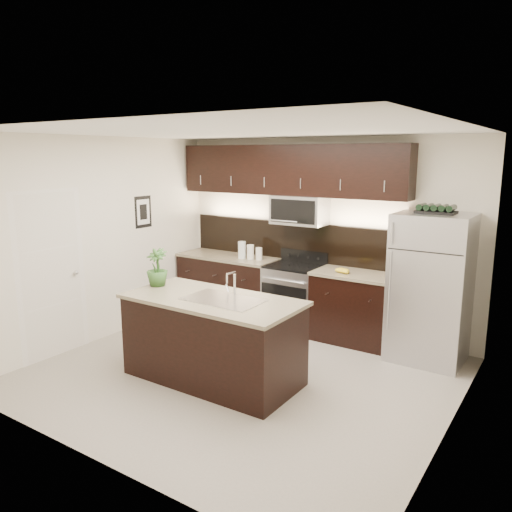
{
  "coord_description": "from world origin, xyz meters",
  "views": [
    {
      "loc": [
        3.07,
        -4.34,
        2.45
      ],
      "look_at": [
        -0.15,
        0.55,
        1.27
      ],
      "focal_mm": 35.0,
      "sensor_mm": 36.0,
      "label": 1
    }
  ],
  "objects": [
    {
      "name": "french_press",
      "position": [
        1.17,
        1.64,
        1.06
      ],
      "size": [
        0.12,
        0.12,
        0.34
      ],
      "rotation": [
        0.0,
        0.0,
        0.3
      ],
      "color": "silver",
      "rests_on": "counter_run"
    },
    {
      "name": "bananas",
      "position": [
        0.48,
        1.61,
        0.97
      ],
      "size": [
        0.24,
        0.21,
        0.06
      ],
      "primitive_type": "ellipsoid",
      "rotation": [
        0.0,
        0.0,
        -0.3
      ],
      "color": "yellow",
      "rests_on": "counter_run"
    },
    {
      "name": "island",
      "position": [
        -0.18,
        -0.27,
        0.47
      ],
      "size": [
        1.96,
        0.96,
        0.94
      ],
      "color": "black",
      "rests_on": "ground"
    },
    {
      "name": "ground",
      "position": [
        0.0,
        0.0,
        0.0
      ],
      "size": [
        4.5,
        4.5,
        0.0
      ],
      "primitive_type": "plane",
      "color": "gray",
      "rests_on": "ground"
    },
    {
      "name": "room_walls",
      "position": [
        -0.11,
        -0.04,
        1.7
      ],
      "size": [
        4.52,
        4.02,
        2.71
      ],
      "color": "silver",
      "rests_on": "ground"
    },
    {
      "name": "upper_fixtures",
      "position": [
        -0.43,
        1.84,
        2.14
      ],
      "size": [
        3.49,
        0.4,
        1.66
      ],
      "color": "black",
      "rests_on": "counter_run"
    },
    {
      "name": "canisters",
      "position": [
        -1.02,
        1.66,
        1.05
      ],
      "size": [
        0.38,
        0.16,
        0.25
      ],
      "rotation": [
        0.0,
        0.0,
        0.18
      ],
      "color": "silver",
      "rests_on": "counter_run"
    },
    {
      "name": "plant",
      "position": [
        -1.04,
        -0.22,
        1.16
      ],
      "size": [
        0.3,
        0.3,
        0.44
      ],
      "primitive_type": "imported",
      "rotation": [
        0.0,
        0.0,
        0.25
      ],
      "color": "#2E5723",
      "rests_on": "island"
    },
    {
      "name": "refrigerator",
      "position": [
        1.64,
        1.63,
        0.9
      ],
      "size": [
        0.86,
        0.78,
        1.79
      ],
      "primitive_type": "cube",
      "color": "#B2B2B7",
      "rests_on": "ground"
    },
    {
      "name": "wine_rack",
      "position": [
        1.64,
        1.63,
        1.84
      ],
      "size": [
        0.44,
        0.27,
        0.1
      ],
      "color": "black",
      "rests_on": "refrigerator"
    },
    {
      "name": "counter_run",
      "position": [
        -0.46,
        1.69,
        0.47
      ],
      "size": [
        3.51,
        0.65,
        0.94
      ],
      "color": "black",
      "rests_on": "ground"
    },
    {
      "name": "sink_faucet",
      "position": [
        -0.03,
        -0.26,
        0.96
      ],
      "size": [
        0.84,
        0.5,
        0.28
      ],
      "color": "silver",
      "rests_on": "island"
    }
  ]
}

